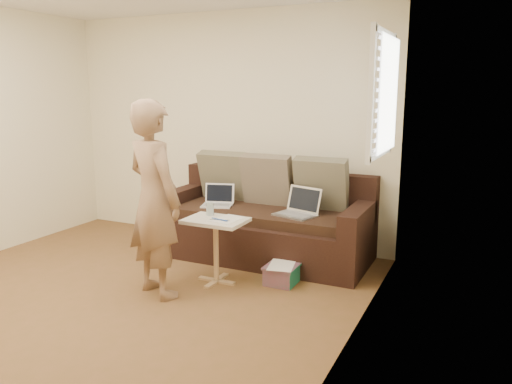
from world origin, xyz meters
TOP-DOWN VIEW (x-y plane):
  - floor at (0.00, 0.00)m, footprint 4.50×4.50m
  - wall_back at (0.00, 2.25)m, footprint 4.00×0.00m
  - wall_right at (2.00, 0.00)m, footprint 0.00×4.50m
  - window_blinds at (1.95, 1.50)m, footprint 0.12×0.88m
  - sofa at (0.71, 1.77)m, footprint 2.20×0.95m
  - pillow_left at (0.11, 2.02)m, footprint 0.55×0.29m
  - pillow_mid at (0.66, 1.98)m, footprint 0.55×0.27m
  - pillow_right at (1.26, 2.00)m, footprint 0.55×0.28m
  - laptop_silver at (1.11, 1.65)m, footprint 0.45×0.38m
  - laptop_white at (0.21, 1.68)m, footprint 0.37×0.31m
  - person at (0.28, 0.50)m, footprint 0.72×0.61m
  - side_table at (0.61, 0.94)m, footprint 0.55×0.38m
  - drinking_glass at (0.50, 1.04)m, footprint 0.07×0.07m
  - scissors at (0.67, 0.91)m, footprint 0.20×0.14m
  - paper_on_table at (0.72, 0.98)m, footprint 0.25×0.33m
  - striped_box at (1.17, 1.16)m, footprint 0.28×0.28m

SIDE VIEW (x-z plane):
  - floor at x=0.00m, z-range 0.00..0.00m
  - striped_box at x=1.17m, z-range 0.00..0.18m
  - side_table at x=0.61m, z-range 0.00..0.60m
  - sofa at x=0.71m, z-range 0.00..0.85m
  - laptop_silver at x=1.11m, z-range 0.39..0.65m
  - laptop_white at x=0.21m, z-range 0.40..0.64m
  - paper_on_table at x=0.72m, z-range 0.60..0.60m
  - scissors at x=0.67m, z-range 0.60..0.62m
  - drinking_glass at x=0.50m, z-range 0.60..0.72m
  - pillow_left at x=0.11m, z-range 0.51..1.07m
  - pillow_mid at x=0.66m, z-range 0.51..1.07m
  - pillow_right at x=1.26m, z-range 0.51..1.07m
  - person at x=0.28m, z-range 0.00..1.68m
  - wall_back at x=0.00m, z-range -0.70..3.30m
  - wall_right at x=2.00m, z-range -0.95..3.55m
  - window_blinds at x=1.95m, z-range 1.16..2.24m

